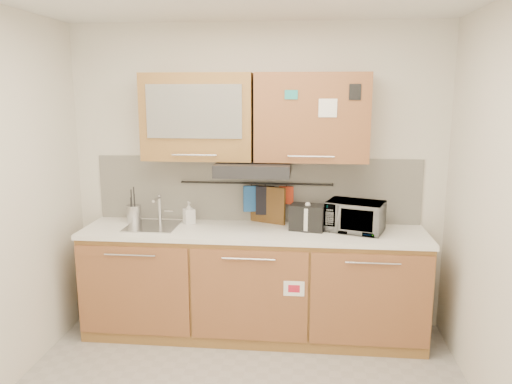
# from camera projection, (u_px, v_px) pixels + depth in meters

# --- Properties ---
(wall_back) EXTENTS (3.20, 0.00, 3.20)m
(wall_back) POSITION_uv_depth(u_px,v_px,m) (257.00, 178.00, 4.32)
(wall_back) COLOR silver
(wall_back) RESTS_ON ground
(base_cabinet) EXTENTS (2.80, 0.64, 0.88)m
(base_cabinet) POSITION_uv_depth(u_px,v_px,m) (253.00, 289.00, 4.19)
(base_cabinet) COLOR olive
(base_cabinet) RESTS_ON floor
(countertop) EXTENTS (2.82, 0.62, 0.04)m
(countertop) POSITION_uv_depth(u_px,v_px,m) (253.00, 232.00, 4.09)
(countertop) COLOR white
(countertop) RESTS_ON base_cabinet
(backsplash) EXTENTS (2.80, 0.02, 0.56)m
(backsplash) POSITION_uv_depth(u_px,v_px,m) (257.00, 189.00, 4.33)
(backsplash) COLOR silver
(backsplash) RESTS_ON countertop
(upper_cabinets) EXTENTS (1.82, 0.37, 0.70)m
(upper_cabinets) POSITION_uv_depth(u_px,v_px,m) (254.00, 117.00, 4.04)
(upper_cabinets) COLOR olive
(upper_cabinets) RESTS_ON wall_back
(range_hood) EXTENTS (0.60, 0.46, 0.10)m
(range_hood) POSITION_uv_depth(u_px,v_px,m) (254.00, 168.00, 4.05)
(range_hood) COLOR black
(range_hood) RESTS_ON upper_cabinets
(sink) EXTENTS (0.42, 0.40, 0.26)m
(sink) POSITION_uv_depth(u_px,v_px,m) (153.00, 226.00, 4.19)
(sink) COLOR silver
(sink) RESTS_ON countertop
(utensil_rail) EXTENTS (1.30, 0.02, 0.02)m
(utensil_rail) POSITION_uv_depth(u_px,v_px,m) (256.00, 183.00, 4.28)
(utensil_rail) COLOR black
(utensil_rail) RESTS_ON backsplash
(utensil_crock) EXTENTS (0.14, 0.14, 0.31)m
(utensil_crock) POSITION_uv_depth(u_px,v_px,m) (134.00, 214.00, 4.29)
(utensil_crock) COLOR #ABABAF
(utensil_crock) RESTS_ON countertop
(kettle) EXTENTS (0.18, 0.18, 0.24)m
(kettle) POSITION_uv_depth(u_px,v_px,m) (308.00, 219.00, 4.05)
(kettle) COLOR silver
(kettle) RESTS_ON countertop
(toaster) EXTENTS (0.31, 0.22, 0.21)m
(toaster) POSITION_uv_depth(u_px,v_px,m) (307.00, 217.00, 4.07)
(toaster) COLOR black
(toaster) RESTS_ON countertop
(microwave) EXTENTS (0.52, 0.43, 0.25)m
(microwave) POSITION_uv_depth(u_px,v_px,m) (355.00, 216.00, 4.03)
(microwave) COLOR #999999
(microwave) RESTS_ON countertop
(soap_bottle) EXTENTS (0.12, 0.12, 0.19)m
(soap_bottle) POSITION_uv_depth(u_px,v_px,m) (189.00, 213.00, 4.26)
(soap_bottle) COLOR #999999
(soap_bottle) RESTS_ON countertop
(cutting_board) EXTENTS (0.36, 0.18, 0.47)m
(cutting_board) POSITION_uv_depth(u_px,v_px,m) (265.00, 213.00, 4.31)
(cutting_board) COLOR brown
(cutting_board) RESTS_ON utensil_rail
(oven_mitt) EXTENTS (0.14, 0.06, 0.22)m
(oven_mitt) POSITION_uv_depth(u_px,v_px,m) (251.00, 199.00, 4.29)
(oven_mitt) COLOR #22559C
(oven_mitt) RESTS_ON utensil_rail
(dark_pouch) EXTENTS (0.16, 0.05, 0.25)m
(dark_pouch) POSITION_uv_depth(u_px,v_px,m) (265.00, 200.00, 4.28)
(dark_pouch) COLOR black
(dark_pouch) RESTS_ON utensil_rail
(pot_holder) EXTENTS (0.12, 0.02, 0.15)m
(pot_holder) POSITION_uv_depth(u_px,v_px,m) (286.00, 195.00, 4.26)
(pot_holder) COLOR red
(pot_holder) RESTS_ON utensil_rail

